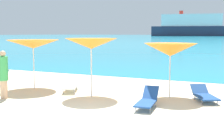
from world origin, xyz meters
name	(u,v)px	position (x,y,z in m)	size (l,w,h in m)	color
ground_plane	(171,77)	(0.00, 10.00, -0.15)	(50.00, 100.00, 0.30)	beige
umbrella_3	(33,44)	(-4.49, 3.03, 1.97)	(2.36, 2.36, 2.16)	silver
umbrella_4	(91,44)	(-1.43, 2.69, 2.04)	(2.10, 2.10, 2.25)	silver
umbrella_5	(170,50)	(1.37, 3.76, 1.82)	(2.11, 2.11, 2.07)	silver
lounge_chair_1	(204,95)	(2.65, 3.70, 0.23)	(1.22, 1.60, 0.51)	#1E478C
lounge_chair_3	(71,85)	(-2.75, 3.27, 0.26)	(1.17, 1.74, 0.53)	white
lounge_chair_8	(147,100)	(1.07, 1.92, 0.26)	(0.66, 1.62, 0.61)	#1E478C
beachgoer_2	(3,73)	(-4.22, 0.97, 0.95)	(0.35, 0.35, 1.80)	#DBAA84
cruise_ship	(191,26)	(-39.16, 250.94, 8.31)	(67.53, 23.44, 21.76)	#262D47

